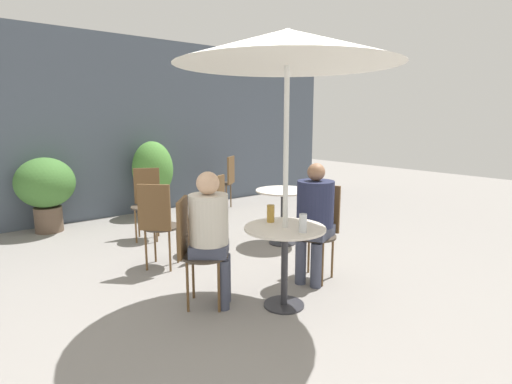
# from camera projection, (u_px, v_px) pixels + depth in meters

# --- Properties ---
(ground_plane) EXTENTS (20.00, 20.00, 0.00)m
(ground_plane) POSITION_uv_depth(u_px,v_px,m) (264.00, 308.00, 3.52)
(ground_plane) COLOR gray
(storefront_wall) EXTENTS (10.00, 0.06, 3.00)m
(storefront_wall) POSITION_uv_depth(u_px,v_px,m) (99.00, 128.00, 6.48)
(storefront_wall) COLOR #4C5666
(storefront_wall) RESTS_ON ground_plane
(cafe_table_near) EXTENTS (0.71, 0.71, 0.73)m
(cafe_table_near) POSITION_uv_depth(u_px,v_px,m) (285.00, 246.00, 3.47)
(cafe_table_near) COLOR #2D2D33
(cafe_table_near) RESTS_ON ground_plane
(cafe_table_far) EXTENTS (0.72, 0.72, 0.73)m
(cafe_table_far) POSITION_uv_depth(u_px,v_px,m) (283.00, 202.00, 5.26)
(cafe_table_far) COLOR #2D2D33
(cafe_table_far) RESTS_ON ground_plane
(bistro_chair_0) EXTENTS (0.46, 0.44, 0.97)m
(bistro_chair_0) POSITION_uv_depth(u_px,v_px,m) (320.00, 223.00, 4.14)
(bistro_chair_0) COLOR #42382D
(bistro_chair_0) RESTS_ON ground_plane
(bistro_chair_1) EXTENTS (0.47, 0.47, 0.97)m
(bistro_chair_1) POSITION_uv_depth(u_px,v_px,m) (193.00, 243.00, 3.48)
(bistro_chair_1) COLOR #42382D
(bistro_chair_1) RESTS_ON ground_plane
(bistro_chair_2) EXTENTS (0.46, 0.47, 0.97)m
(bistro_chair_2) POSITION_uv_depth(u_px,v_px,m) (147.00, 197.00, 5.51)
(bistro_chair_2) COLOR #42382D
(bistro_chair_2) RESTS_ON ground_plane
(bistro_chair_3) EXTENTS (0.46, 0.47, 0.97)m
(bistro_chair_3) POSITION_uv_depth(u_px,v_px,m) (211.00, 208.00, 4.85)
(bistro_chair_3) COLOR #42382D
(bistro_chair_3) RESTS_ON ground_plane
(bistro_chair_4) EXTENTS (0.47, 0.47, 0.97)m
(bistro_chair_4) POSITION_uv_depth(u_px,v_px,m) (158.00, 219.00, 4.31)
(bistro_chair_4) COLOR #42382D
(bistro_chair_4) RESTS_ON ground_plane
(bistro_chair_5) EXTENTS (0.47, 0.47, 0.97)m
(bistro_chair_5) POSITION_uv_depth(u_px,v_px,m) (227.00, 178.00, 7.31)
(bistro_chair_5) COLOR #42382D
(bistro_chair_5) RESTS_ON ground_plane
(seated_person_0) EXTENTS (0.44, 0.42, 1.22)m
(seated_person_0) POSITION_uv_depth(u_px,v_px,m) (314.00, 213.00, 3.98)
(seated_person_0) COLOR #42475B
(seated_person_0) RESTS_ON ground_plane
(seated_person_1) EXTENTS (0.43, 0.43, 1.21)m
(seated_person_1) POSITION_uv_depth(u_px,v_px,m) (211.00, 227.00, 3.45)
(seated_person_1) COLOR #42475B
(seated_person_1) RESTS_ON ground_plane
(beer_glass_0) EXTENTS (0.06, 0.06, 0.15)m
(beer_glass_0) POSITION_uv_depth(u_px,v_px,m) (303.00, 223.00, 3.27)
(beer_glass_0) COLOR silver
(beer_glass_0) RESTS_ON cafe_table_near
(beer_glass_1) EXTENTS (0.07, 0.07, 0.16)m
(beer_glass_1) POSITION_uv_depth(u_px,v_px,m) (271.00, 214.00, 3.59)
(beer_glass_1) COLOR #B28433
(beer_glass_1) RESTS_ON cafe_table_near
(potted_plant_0) EXTENTS (0.82, 0.82, 1.10)m
(potted_plant_0) POSITION_uv_depth(u_px,v_px,m) (46.00, 186.00, 5.79)
(potted_plant_0) COLOR brown
(potted_plant_0) RESTS_ON ground_plane
(potted_plant_1) EXTENTS (0.68, 0.68, 1.27)m
(potted_plant_1) POSITION_uv_depth(u_px,v_px,m) (153.00, 173.00, 6.77)
(potted_plant_1) COLOR slate
(potted_plant_1) RESTS_ON ground_plane
(umbrella) EXTENTS (1.83, 1.83, 2.34)m
(umbrella) POSITION_uv_depth(u_px,v_px,m) (287.00, 48.00, 3.17)
(umbrella) COLOR silver
(umbrella) RESTS_ON ground_plane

